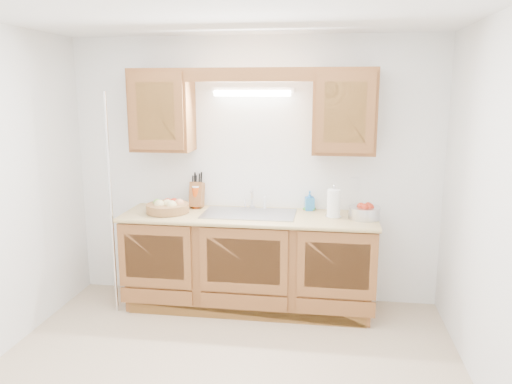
% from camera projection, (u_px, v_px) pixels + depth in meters
% --- Properties ---
extents(room, '(3.52, 3.50, 2.50)m').
position_uv_depth(room, '(220.00, 207.00, 3.31)').
color(room, '#C7AD90').
rests_on(room, ground).
extents(base_cabinets, '(2.20, 0.60, 0.86)m').
position_uv_depth(base_cabinets, '(249.00, 262.00, 4.63)').
color(base_cabinets, brown).
rests_on(base_cabinets, ground).
extents(countertop, '(2.30, 0.63, 0.04)m').
position_uv_depth(countertop, '(249.00, 217.00, 4.53)').
color(countertop, tan).
rests_on(countertop, base_cabinets).
extents(upper_cabinet_left, '(0.55, 0.33, 0.75)m').
position_uv_depth(upper_cabinet_left, '(162.00, 110.00, 4.60)').
color(upper_cabinet_left, brown).
rests_on(upper_cabinet_left, room).
extents(upper_cabinet_right, '(0.55, 0.33, 0.75)m').
position_uv_depth(upper_cabinet_right, '(344.00, 111.00, 4.37)').
color(upper_cabinet_right, brown).
rests_on(upper_cabinet_right, room).
extents(valance, '(2.20, 0.05, 0.12)m').
position_uv_depth(valance, '(248.00, 75.00, 4.28)').
color(valance, brown).
rests_on(valance, room).
extents(fluorescent_fixture, '(0.76, 0.08, 0.08)m').
position_uv_depth(fluorescent_fixture, '(252.00, 91.00, 4.53)').
color(fluorescent_fixture, white).
rests_on(fluorescent_fixture, room).
extents(sink, '(0.84, 0.46, 0.36)m').
position_uv_depth(sink, '(249.00, 222.00, 4.56)').
color(sink, '#9E9EA3').
rests_on(sink, countertop).
extents(wire_shelf_pole, '(0.03, 0.03, 2.00)m').
position_uv_depth(wire_shelf_pole, '(111.00, 206.00, 4.43)').
color(wire_shelf_pole, silver).
rests_on(wire_shelf_pole, ground).
extents(outlet_plate, '(0.08, 0.01, 0.12)m').
position_uv_depth(outlet_plate, '(354.00, 184.00, 4.64)').
color(outlet_plate, white).
rests_on(outlet_plate, room).
extents(fruit_basket, '(0.45, 0.45, 0.12)m').
position_uv_depth(fruit_basket, '(168.00, 207.00, 4.60)').
color(fruit_basket, brown).
rests_on(fruit_basket, countertop).
extents(knife_block, '(0.12, 0.20, 0.35)m').
position_uv_depth(knife_block, '(197.00, 194.00, 4.80)').
color(knife_block, brown).
rests_on(knife_block, countertop).
extents(orange_canister, '(0.07, 0.07, 0.21)m').
position_uv_depth(orange_canister, '(196.00, 197.00, 4.76)').
color(orange_canister, '#CE450B').
rests_on(orange_canister, countertop).
extents(soap_bottle, '(0.10, 0.10, 0.18)m').
position_uv_depth(soap_bottle, '(310.00, 201.00, 4.67)').
color(soap_bottle, '#2779C4').
rests_on(soap_bottle, countertop).
extents(sponge, '(0.12, 0.09, 0.02)m').
position_uv_depth(sponge, '(309.00, 209.00, 4.70)').
color(sponge, '#CC333F').
rests_on(sponge, countertop).
extents(paper_towel, '(0.15, 0.15, 0.30)m').
position_uv_depth(paper_towel, '(334.00, 204.00, 4.41)').
color(paper_towel, silver).
rests_on(paper_towel, countertop).
extents(apple_bowl, '(0.36, 0.36, 0.14)m').
position_uv_depth(apple_bowl, '(365.00, 212.00, 4.37)').
color(apple_bowl, silver).
rests_on(apple_bowl, countertop).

